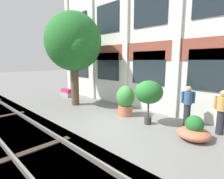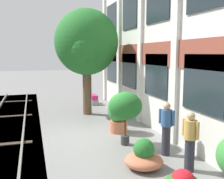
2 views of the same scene
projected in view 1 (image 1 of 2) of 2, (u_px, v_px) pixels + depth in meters
The scene contains 10 objects.
ground_plane at pixel (112, 122), 7.51m from camera, with size 80.00×80.00×0.00m, color slate.
apartment_facade at pixel (152, 33), 8.87m from camera, with size 15.29×0.64×8.10m.
rail_tracks at pixel (38, 153), 5.30m from camera, with size 22.93×2.80×0.43m.
broadleaf_tree at pixel (73, 44), 9.91m from camera, with size 3.34×3.18×5.33m.
potted_plant_wide_bowl at pixel (194, 131), 5.86m from camera, with size 1.06×1.06×0.83m.
potted_plant_tall_urn at pixel (149, 93), 7.11m from camera, with size 1.14×1.14×1.83m.
potted_plant_square_trough at pixel (66, 93), 12.84m from camera, with size 1.09×0.42×0.58m.
potted_plant_stone_basin at pixel (125, 100), 8.36m from camera, with size 0.86×0.86×1.45m.
resident_by_doorway at pixel (188, 105), 6.94m from camera, with size 0.46×0.34×1.64m.
resident_watching_tracks at pixel (222, 111), 6.18m from camera, with size 0.51×0.34×1.61m.
Camera 1 is at (5.04, -5.10, 2.63)m, focal length 28.00 mm.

